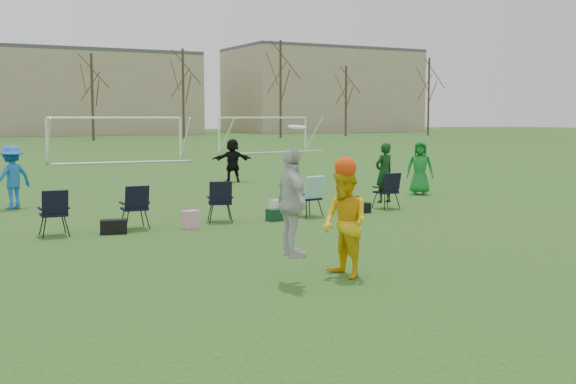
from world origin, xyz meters
TOP-DOWN VIEW (x-y plane):
  - ground at (0.00, 0.00)m, footprint 260.00×260.00m
  - fielder_blue at (-3.78, 12.69)m, footprint 1.27×1.05m
  - fielder_green_far at (8.13, 10.49)m, footprint 0.99×0.94m
  - fielder_black at (4.64, 17.34)m, footprint 1.58×0.74m
  - center_contest at (-0.71, 1.50)m, footprint 1.54×0.98m
  - sideline_setup at (1.26, 7.88)m, footprint 9.34×1.90m
  - goal_mid at (4.00, 32.00)m, footprint 7.40×0.63m
  - goal_right at (16.00, 38.00)m, footprint 7.35×1.14m
  - building_row at (6.73, 96.00)m, footprint 126.00×16.00m

SIDE VIEW (x-z plane):
  - ground at x=0.00m, z-range 0.00..0.00m
  - sideline_setup at x=1.26m, z-range -0.36..1.41m
  - fielder_black at x=4.64m, z-range 0.00..1.64m
  - fielder_blue at x=-3.78m, z-range 0.00..1.70m
  - fielder_green_far at x=8.13m, z-range 0.00..1.71m
  - center_contest at x=-0.71m, z-range -0.16..2.17m
  - goal_mid at x=4.00m, z-range 0.69..3.15m
  - goal_right at x=16.00m, z-range 0.69..3.15m
  - building_row at x=6.73m, z-range -0.51..12.49m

